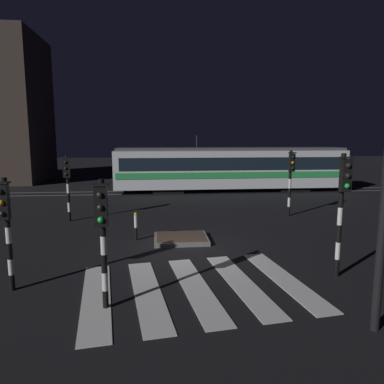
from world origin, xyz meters
The scene contains 12 objects.
ground_plane centered at (0.00, 0.00, 0.00)m, with size 120.00×120.00×0.00m, color black.
rail_near centered at (0.00, 13.05, 0.01)m, with size 80.00×0.12×0.03m, color #59595E.
rail_far centered at (0.00, 14.48, 0.01)m, with size 80.00×0.12×0.03m, color #59595E.
crosswalk_zebra centered at (0.00, -3.36, 0.01)m, with size 6.46×5.24×0.02m.
traffic_island centered at (-0.09, 1.16, 0.09)m, with size 2.08×1.78×0.18m.
traffic_light_kerb_mid_left centered at (-2.26, -4.39, 2.04)m, with size 0.36×0.42×3.09m.
traffic_light_corner_near_left centered at (-4.86, -3.11, 1.99)m, with size 0.36×0.42×3.01m.
traffic_light_corner_far_right centered at (5.75, 5.03, 2.22)m, with size 0.36×0.42×3.37m.
traffic_light_corner_far_left centered at (-5.23, 4.98, 2.10)m, with size 0.36×0.42×3.18m.
traffic_light_corner_near_right centered at (4.19, -3.01, 2.36)m, with size 0.36×0.42×3.58m.
tram centered at (4.49, 13.76, 1.75)m, with size 17.14×2.58×4.15m.
bollard_island_edge centered at (-1.85, 1.45, 0.56)m, with size 0.12×0.12×1.11m.
Camera 1 is at (-1.01, -12.56, 4.03)m, focal length 33.85 mm.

